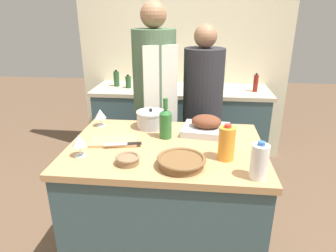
{
  "coord_description": "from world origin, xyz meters",
  "views": [
    {
      "loc": [
        0.19,
        -1.67,
        1.71
      ],
      "look_at": [
        0.0,
        0.13,
        1.01
      ],
      "focal_mm": 32.0,
      "sensor_mm": 36.0,
      "label": 1
    }
  ],
  "objects": [
    {
      "name": "kitchen_island",
      "position": [
        0.0,
        0.0,
        0.47
      ],
      "size": [
        1.2,
        0.85,
        0.93
      ],
      "color": "#3D565B",
      "rests_on": "ground_plane"
    },
    {
      "name": "back_counter",
      "position": [
        0.0,
        1.49,
        0.46
      ],
      "size": [
        1.89,
        0.6,
        0.92
      ],
      "color": "#3D565B",
      "rests_on": "ground_plane"
    },
    {
      "name": "back_wall",
      "position": [
        0.0,
        1.84,
        1.27
      ],
      "size": [
        2.39,
        0.1,
        2.55
      ],
      "color": "beige",
      "rests_on": "ground_plane"
    },
    {
      "name": "roasting_pan",
      "position": [
        0.25,
        0.23,
        0.98
      ],
      "size": [
        0.34,
        0.29,
        0.13
      ],
      "color": "#BCBCC1",
      "rests_on": "kitchen_island"
    },
    {
      "name": "wicker_basket",
      "position": [
        0.11,
        -0.25,
        0.96
      ],
      "size": [
        0.26,
        0.26,
        0.05
      ],
      "color": "brown",
      "rests_on": "kitchen_island"
    },
    {
      "name": "cutting_board",
      "position": [
        -0.33,
        0.01,
        0.94
      ],
      "size": [
        0.31,
        0.2,
        0.02
      ],
      "color": "tan",
      "rests_on": "kitchen_island"
    },
    {
      "name": "stock_pot",
      "position": [
        -0.14,
        0.3,
        0.99
      ],
      "size": [
        0.21,
        0.21,
        0.14
      ],
      "color": "#B7B7BC",
      "rests_on": "kitchen_island"
    },
    {
      "name": "mixing_bowl",
      "position": [
        -0.18,
        -0.26,
        0.96
      ],
      "size": [
        0.13,
        0.13,
        0.05
      ],
      "color": "#846647",
      "rests_on": "kitchen_island"
    },
    {
      "name": "juice_jug",
      "position": [
        0.35,
        -0.14,
        1.03
      ],
      "size": [
        0.09,
        0.09,
        0.21
      ],
      "color": "orange",
      "rests_on": "kitchen_island"
    },
    {
      "name": "milk_jug",
      "position": [
        0.5,
        -0.34,
        1.02
      ],
      "size": [
        0.09,
        0.09,
        0.2
      ],
      "color": "white",
      "rests_on": "kitchen_island"
    },
    {
      "name": "wine_bottle_green",
      "position": [
        -0.02,
        0.12,
        1.04
      ],
      "size": [
        0.08,
        0.08,
        0.27
      ],
      "color": "#28662D",
      "rests_on": "kitchen_island"
    },
    {
      "name": "wine_glass_left",
      "position": [
        -0.5,
        0.29,
        1.02
      ],
      "size": [
        0.08,
        0.08,
        0.12
      ],
      "color": "silver",
      "rests_on": "kitchen_island"
    },
    {
      "name": "wine_glass_right",
      "position": [
        -0.47,
        -0.19,
        1.02
      ],
      "size": [
        0.08,
        0.08,
        0.13
      ],
      "color": "silver",
      "rests_on": "kitchen_island"
    },
    {
      "name": "knife_chef",
      "position": [
        -0.25,
        -0.05,
        0.95
      ],
      "size": [
        0.23,
        0.08,
        0.01
      ],
      "color": "#B7B7BC",
      "rests_on": "cutting_board"
    },
    {
      "name": "condiment_bottle_tall",
      "position": [
        0.77,
        1.44,
        1.01
      ],
      "size": [
        0.05,
        0.05,
        0.19
      ],
      "color": "maroon",
      "rests_on": "back_counter"
    },
    {
      "name": "condiment_bottle_short",
      "position": [
        -0.72,
        1.52,
        1.0
      ],
      "size": [
        0.06,
        0.06,
        0.18
      ],
      "color": "#234C28",
      "rests_on": "back_counter"
    },
    {
      "name": "condiment_bottle_extra",
      "position": [
        -0.57,
        1.46,
        0.98
      ],
      "size": [
        0.06,
        0.06,
        0.14
      ],
      "color": "#234C28",
      "rests_on": "back_counter"
    },
    {
      "name": "person_cook_aproned",
      "position": [
        -0.18,
        0.77,
        0.99
      ],
      "size": [
        0.38,
        0.4,
        1.78
      ],
      "rotation": [
        0.0,
        0.0,
        0.44
      ],
      "color": "beige",
      "rests_on": "ground_plane"
    },
    {
      "name": "person_cook_guest",
      "position": [
        0.23,
        0.83,
        0.89
      ],
      "size": [
        0.34,
        0.34,
        1.61
      ],
      "rotation": [
        0.0,
        0.0,
        0.28
      ],
      "color": "beige",
      "rests_on": "ground_plane"
    }
  ]
}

